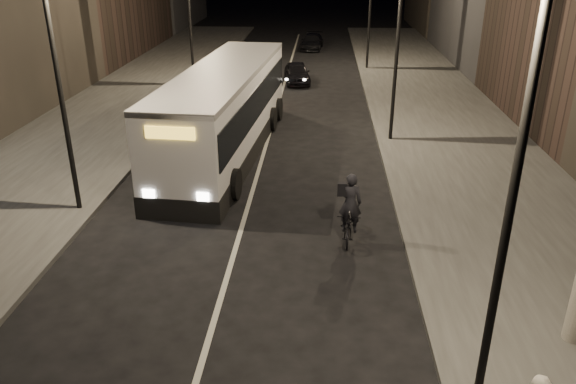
# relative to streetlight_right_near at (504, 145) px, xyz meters

# --- Properties ---
(ground) EXTENTS (180.00, 180.00, 0.00)m
(ground) POSITION_rel_streetlight_right_near_xyz_m (-5.33, 4.00, -5.36)
(ground) COLOR black
(ground) RESTS_ON ground
(sidewalk_right) EXTENTS (7.00, 70.00, 0.16)m
(sidewalk_right) POSITION_rel_streetlight_right_near_xyz_m (3.17, 18.00, -5.28)
(sidewalk_right) COLOR #343431
(sidewalk_right) RESTS_ON ground
(sidewalk_left) EXTENTS (7.00, 70.00, 0.16)m
(sidewalk_left) POSITION_rel_streetlight_right_near_xyz_m (-13.83, 18.00, -5.28)
(sidewalk_left) COLOR #343431
(sidewalk_left) RESTS_ON ground
(streetlight_right_near) EXTENTS (1.20, 0.44, 8.12)m
(streetlight_right_near) POSITION_rel_streetlight_right_near_xyz_m (0.00, 0.00, 0.00)
(streetlight_right_near) COLOR black
(streetlight_right_near) RESTS_ON sidewalk_right
(streetlight_right_mid) EXTENTS (1.20, 0.44, 8.12)m
(streetlight_right_mid) POSITION_rel_streetlight_right_near_xyz_m (0.00, 16.00, 0.00)
(streetlight_right_mid) COLOR black
(streetlight_right_mid) RESTS_ON sidewalk_right
(streetlight_left_near) EXTENTS (1.20, 0.44, 8.12)m
(streetlight_left_near) POSITION_rel_streetlight_right_near_xyz_m (-10.66, 8.00, 0.00)
(streetlight_left_near) COLOR black
(streetlight_left_near) RESTS_ON sidewalk_left
(city_bus) EXTENTS (3.97, 13.63, 3.63)m
(city_bus) POSITION_rel_streetlight_right_near_xyz_m (-6.93, 14.16, -3.39)
(city_bus) COLOR silver
(city_bus) RESTS_ON ground
(cyclist_on_bicycle) EXTENTS (0.79, 1.98, 2.23)m
(cyclist_on_bicycle) POSITION_rel_streetlight_right_near_xyz_m (-1.98, 6.59, -4.62)
(cyclist_on_bicycle) COLOR black
(cyclist_on_bicycle) RESTS_ON ground
(car_near) EXTENTS (2.01, 3.96, 1.29)m
(car_near) POSITION_rel_streetlight_right_near_xyz_m (-4.53, 27.64, -4.72)
(car_near) COLOR black
(car_near) RESTS_ON ground
(car_mid) EXTENTS (1.70, 4.27, 1.38)m
(car_mid) POSITION_rel_streetlight_right_near_xyz_m (-8.01, 33.46, -4.67)
(car_mid) COLOR #323234
(car_mid) RESTS_ON ground
(car_far) EXTENTS (2.06, 4.39, 1.24)m
(car_far) POSITION_rel_streetlight_right_near_xyz_m (-3.84, 40.44, -4.74)
(car_far) COLOR black
(car_far) RESTS_ON ground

